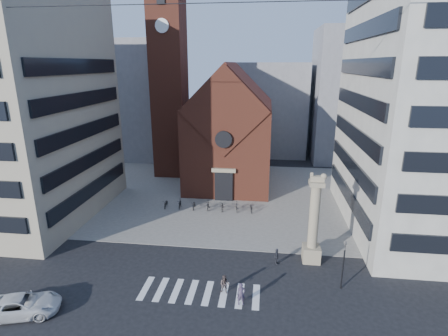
{
  "coord_description": "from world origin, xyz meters",
  "views": [
    {
      "loc": [
        5.5,
        -26.77,
        17.8
      ],
      "look_at": [
        1.15,
        8.0,
        7.29
      ],
      "focal_mm": 28.0,
      "sensor_mm": 36.0,
      "label": 1
    }
  ],
  "objects_px": {
    "traffic_light": "(343,264)",
    "pedestrian_0": "(241,294)",
    "pedestrian_1": "(225,284)",
    "white_car": "(21,305)",
    "lion_column": "(313,227)",
    "pedestrian_2": "(277,256)",
    "scooter_0": "(166,203)"
  },
  "relations": [
    {
      "from": "pedestrian_1",
      "to": "pedestrian_0",
      "type": "bearing_deg",
      "value": -33.58
    },
    {
      "from": "white_car",
      "to": "traffic_light",
      "type": "bearing_deg",
      "value": -92.79
    },
    {
      "from": "lion_column",
      "to": "traffic_light",
      "type": "bearing_deg",
      "value": -63.54
    },
    {
      "from": "lion_column",
      "to": "traffic_light",
      "type": "xyz_separation_m",
      "value": [
        1.99,
        -4.0,
        -1.17
      ]
    },
    {
      "from": "lion_column",
      "to": "pedestrian_2",
      "type": "distance_m",
      "value": 4.31
    },
    {
      "from": "pedestrian_1",
      "to": "scooter_0",
      "type": "bearing_deg",
      "value": 127.35
    },
    {
      "from": "white_car",
      "to": "pedestrian_0",
      "type": "distance_m",
      "value": 16.26
    },
    {
      "from": "white_car",
      "to": "pedestrian_1",
      "type": "height_order",
      "value": "pedestrian_1"
    },
    {
      "from": "lion_column",
      "to": "pedestrian_1",
      "type": "xyz_separation_m",
      "value": [
        -7.45,
        -5.82,
        -2.65
      ]
    },
    {
      "from": "pedestrian_2",
      "to": "scooter_0",
      "type": "distance_m",
      "value": 18.06
    },
    {
      "from": "lion_column",
      "to": "traffic_light",
      "type": "height_order",
      "value": "lion_column"
    },
    {
      "from": "traffic_light",
      "to": "pedestrian_1",
      "type": "xyz_separation_m",
      "value": [
        -9.44,
        -1.82,
        -1.48
      ]
    },
    {
      "from": "scooter_0",
      "to": "pedestrian_2",
      "type": "bearing_deg",
      "value": -45.94
    },
    {
      "from": "pedestrian_1",
      "to": "pedestrian_2",
      "type": "xyz_separation_m",
      "value": [
        4.22,
        4.81,
        -0.02
      ]
    },
    {
      "from": "white_car",
      "to": "pedestrian_2",
      "type": "xyz_separation_m",
      "value": [
        18.76,
        9.14,
        0.03
      ]
    },
    {
      "from": "white_car",
      "to": "pedestrian_2",
      "type": "distance_m",
      "value": 20.87
    },
    {
      "from": "pedestrian_0",
      "to": "scooter_0",
      "type": "height_order",
      "value": "pedestrian_0"
    },
    {
      "from": "traffic_light",
      "to": "pedestrian_0",
      "type": "height_order",
      "value": "traffic_light"
    },
    {
      "from": "pedestrian_0",
      "to": "lion_column",
      "type": "bearing_deg",
      "value": 35.9
    },
    {
      "from": "lion_column",
      "to": "traffic_light",
      "type": "relative_size",
      "value": 2.02
    },
    {
      "from": "white_car",
      "to": "scooter_0",
      "type": "relative_size",
      "value": 2.8
    },
    {
      "from": "traffic_light",
      "to": "pedestrian_2",
      "type": "bearing_deg",
      "value": 150.21
    },
    {
      "from": "lion_column",
      "to": "scooter_0",
      "type": "bearing_deg",
      "value": 148.19
    },
    {
      "from": "pedestrian_0",
      "to": "scooter_0",
      "type": "xyz_separation_m",
      "value": [
        -11.04,
        17.62,
        -0.34
      ]
    },
    {
      "from": "pedestrian_2",
      "to": "scooter_0",
      "type": "xyz_separation_m",
      "value": [
        -13.84,
        11.6,
        -0.23
      ]
    },
    {
      "from": "pedestrian_0",
      "to": "pedestrian_2",
      "type": "bearing_deg",
      "value": 51.59
    },
    {
      "from": "pedestrian_2",
      "to": "scooter_0",
      "type": "height_order",
      "value": "pedestrian_2"
    },
    {
      "from": "pedestrian_1",
      "to": "traffic_light",
      "type": "bearing_deg",
      "value": 17.85
    },
    {
      "from": "traffic_light",
      "to": "white_car",
      "type": "distance_m",
      "value": 24.81
    },
    {
      "from": "lion_column",
      "to": "pedestrian_1",
      "type": "bearing_deg",
      "value": -142.02
    },
    {
      "from": "traffic_light",
      "to": "pedestrian_1",
      "type": "distance_m",
      "value": 9.73
    },
    {
      "from": "traffic_light",
      "to": "scooter_0",
      "type": "distance_m",
      "value": 24.07
    }
  ]
}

